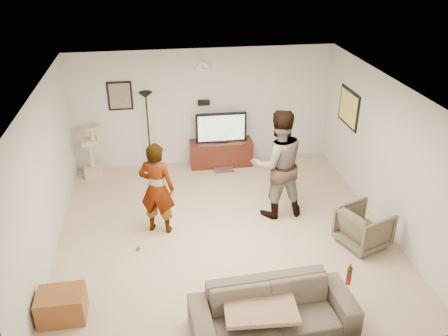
{
  "coord_description": "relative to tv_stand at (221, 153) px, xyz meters",
  "views": [
    {
      "loc": [
        -1.01,
        -6.58,
        4.57
      ],
      "look_at": [
        0.04,
        0.2,
        1.09
      ],
      "focal_mm": 37.41,
      "sensor_mm": 36.0,
      "label": 1
    }
  ],
  "objects": [
    {
      "name": "floor",
      "position": [
        -0.34,
        -2.5,
        -0.29
      ],
      "size": [
        5.5,
        5.5,
        0.02
      ],
      "primitive_type": "cube",
      "color": "#C9B291",
      "rests_on": "ground"
    },
    {
      "name": "ceiling",
      "position": [
        -0.34,
        -2.5,
        2.23
      ],
      "size": [
        5.5,
        5.5,
        0.02
      ],
      "primitive_type": "cube",
      "color": "silver",
      "rests_on": "wall_back"
    },
    {
      "name": "wall_back",
      "position": [
        -0.34,
        0.25,
        0.97
      ],
      "size": [
        5.5,
        0.04,
        2.5
      ],
      "primitive_type": "cube",
      "color": "white",
      "rests_on": "floor"
    },
    {
      "name": "wall_front",
      "position": [
        -0.34,
        -5.25,
        0.97
      ],
      "size": [
        5.5,
        0.04,
        2.5
      ],
      "primitive_type": "cube",
      "color": "white",
      "rests_on": "floor"
    },
    {
      "name": "wall_left",
      "position": [
        -3.09,
        -2.5,
        0.97
      ],
      "size": [
        0.04,
        5.5,
        2.5
      ],
      "primitive_type": "cube",
      "color": "white",
      "rests_on": "floor"
    },
    {
      "name": "wall_right",
      "position": [
        2.41,
        -2.5,
        0.97
      ],
      "size": [
        0.04,
        5.5,
        2.5
      ],
      "primitive_type": "cube",
      "color": "white",
      "rests_on": "floor"
    },
    {
      "name": "wall_clock",
      "position": [
        -0.34,
        0.22,
        1.82
      ],
      "size": [
        0.26,
        0.04,
        0.26
      ],
      "primitive_type": "cylinder",
      "rotation": [
        1.57,
        0.0,
        0.0
      ],
      "color": "white",
      "rests_on": "wall_back"
    },
    {
      "name": "wall_speaker",
      "position": [
        -0.34,
        0.19,
        1.1
      ],
      "size": [
        0.25,
        0.1,
        0.1
      ],
      "primitive_type": "cube",
      "color": "black",
      "rests_on": "wall_back"
    },
    {
      "name": "picture_back",
      "position": [
        -2.04,
        0.23,
        1.32
      ],
      "size": [
        0.42,
        0.03,
        0.52
      ],
      "primitive_type": "cube",
      "color": "#776A5D",
      "rests_on": "wall_back"
    },
    {
      "name": "picture_right",
      "position": [
        2.39,
        -0.9,
        1.22
      ],
      "size": [
        0.03,
        0.78,
        0.62
      ],
      "primitive_type": "cube",
      "color": "#F5D95D",
      "rests_on": "wall_right"
    },
    {
      "name": "tv_stand",
      "position": [
        0.0,
        0.0,
        0.0
      ],
      "size": [
        1.34,
        0.45,
        0.56
      ],
      "primitive_type": "cube",
      "color": "#3D1710",
      "rests_on": "floor"
    },
    {
      "name": "console_box",
      "position": [
        0.0,
        -0.4,
        -0.24
      ],
      "size": [
        0.4,
        0.3,
        0.07
      ],
      "primitive_type": "cube",
      "color": "silver",
      "rests_on": "floor"
    },
    {
      "name": "tv",
      "position": [
        -0.0,
        0.0,
        0.6
      ],
      "size": [
        1.08,
        0.08,
        0.64
      ],
      "primitive_type": "cube",
      "color": "black",
      "rests_on": "tv_stand"
    },
    {
      "name": "tv_screen",
      "position": [
        -0.0,
        -0.04,
        0.6
      ],
      "size": [
        0.99,
        0.01,
        0.56
      ],
      "primitive_type": "cube",
      "color": "#A4DD10",
      "rests_on": "tv"
    },
    {
      "name": "floor_lamp",
      "position": [
        -1.52,
        0.04,
        0.57
      ],
      "size": [
        0.32,
        0.32,
        1.7
      ],
      "primitive_type": "cylinder",
      "color": "black",
      "rests_on": "floor"
    },
    {
      "name": "cat_tree",
      "position": [
        -2.72,
        -0.11,
        0.3
      ],
      "size": [
        0.44,
        0.44,
        1.15
      ],
      "primitive_type": "cube",
      "rotation": [
        0.0,
        0.0,
        0.2
      ],
      "color": "#BFB18F",
      "rests_on": "floor"
    },
    {
      "name": "person_left",
      "position": [
        -1.41,
        -2.33,
        0.53
      ],
      "size": [
        0.68,
        0.56,
        1.62
      ],
      "primitive_type": "imported",
      "rotation": [
        0.0,
        0.0,
        2.82
      ],
      "color": "beige",
      "rests_on": "floor"
    },
    {
      "name": "person_right",
      "position": [
        0.68,
        -2.1,
        0.71
      ],
      "size": [
        1.02,
        0.83,
        1.98
      ],
      "primitive_type": "imported",
      "rotation": [
        0.0,
        0.0,
        3.23
      ],
      "color": "#455192",
      "rests_on": "floor"
    },
    {
      "name": "sofa",
      "position": [
        -0.06,
        -4.79,
        0.03
      ],
      "size": [
        2.13,
        0.94,
        0.61
      ],
      "primitive_type": "imported",
      "rotation": [
        0.0,
        0.0,
        0.06
      ],
      "color": "brown",
      "rests_on": "floor"
    },
    {
      "name": "throw_blanket",
      "position": [
        -0.23,
        -4.79,
        0.13
      ],
      "size": [
        0.94,
        0.76,
        0.06
      ],
      "primitive_type": "cube",
      "rotation": [
        0.0,
        0.0,
        -0.07
      ],
      "color": "tan",
      "rests_on": "sofa"
    },
    {
      "name": "beer_bottle",
      "position": [
        0.9,
        -4.79,
        0.46
      ],
      "size": [
        0.06,
        0.06,
        0.25
      ],
      "primitive_type": "cylinder",
      "color": "#3D250B",
      "rests_on": "sofa"
    },
    {
      "name": "armchair",
      "position": [
        1.84,
        -3.24,
        0.05
      ],
      "size": [
        0.92,
        0.91,
        0.65
      ],
      "primitive_type": "imported",
      "rotation": [
        0.0,
        0.0,
        1.93
      ],
      "color": "brown",
      "rests_on": "floor"
    },
    {
      "name": "side_table",
      "position": [
        -2.74,
        -4.18,
        -0.08
      ],
      "size": [
        0.61,
        0.46,
        0.4
      ],
      "primitive_type": "cube",
      "rotation": [
        0.0,
        0.0,
        0.01
      ],
      "color": "brown",
      "rests_on": "floor"
    },
    {
      "name": "toy_ball",
      "position": [
        -1.78,
        -2.85,
        -0.25
      ],
      "size": [
        0.06,
        0.06,
        0.06
      ],
      "primitive_type": "sphere",
      "color": "#0366AA",
      "rests_on": "floor"
    }
  ]
}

